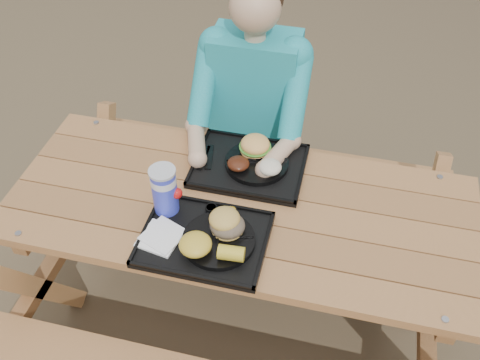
# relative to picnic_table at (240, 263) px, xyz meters

# --- Properties ---
(ground) EXTENTS (60.00, 60.00, 0.00)m
(ground) POSITION_rel_picnic_table_xyz_m (0.00, 0.00, -0.38)
(ground) COLOR #999999
(ground) RESTS_ON ground
(picnic_table) EXTENTS (1.80, 1.49, 0.75)m
(picnic_table) POSITION_rel_picnic_table_xyz_m (0.00, 0.00, 0.00)
(picnic_table) COLOR #999999
(picnic_table) RESTS_ON ground
(tray_near) EXTENTS (0.45, 0.35, 0.02)m
(tray_near) POSITION_rel_picnic_table_xyz_m (-0.08, -0.21, 0.39)
(tray_near) COLOR black
(tray_near) RESTS_ON picnic_table
(tray_far) EXTENTS (0.45, 0.35, 0.02)m
(tray_far) POSITION_rel_picnic_table_xyz_m (-0.01, 0.21, 0.39)
(tray_far) COLOR black
(tray_far) RESTS_ON picnic_table
(plate_near) EXTENTS (0.26, 0.26, 0.02)m
(plate_near) POSITION_rel_picnic_table_xyz_m (-0.03, -0.21, 0.41)
(plate_near) COLOR black
(plate_near) RESTS_ON tray_near
(plate_far) EXTENTS (0.26, 0.26, 0.02)m
(plate_far) POSITION_rel_picnic_table_xyz_m (0.02, 0.22, 0.41)
(plate_far) COLOR black
(plate_far) RESTS_ON tray_far
(napkin_stack) EXTENTS (0.16, 0.16, 0.02)m
(napkin_stack) POSITION_rel_picnic_table_xyz_m (-0.23, -0.25, 0.40)
(napkin_stack) COLOR white
(napkin_stack) RESTS_ON tray_near
(soda_cup) EXTENTS (0.09, 0.09, 0.19)m
(soda_cup) POSITION_rel_picnic_table_xyz_m (-0.26, -0.10, 0.49)
(soda_cup) COLOR #1B27CF
(soda_cup) RESTS_ON tray_near
(condiment_bbq) EXTENTS (0.04, 0.04, 0.03)m
(condiment_bbq) POSITION_rel_picnic_table_xyz_m (-0.09, -0.08, 0.41)
(condiment_bbq) COLOR black
(condiment_bbq) RESTS_ON tray_near
(condiment_mustard) EXTENTS (0.04, 0.04, 0.03)m
(condiment_mustard) POSITION_rel_picnic_table_xyz_m (-0.01, -0.08, 0.41)
(condiment_mustard) COLOR yellow
(condiment_mustard) RESTS_ON tray_near
(sandwich) EXTENTS (0.12, 0.12, 0.12)m
(sandwich) POSITION_rel_picnic_table_xyz_m (-0.01, -0.17, 0.48)
(sandwich) COLOR gold
(sandwich) RESTS_ON plate_near
(mac_cheese) EXTENTS (0.11, 0.11, 0.06)m
(mac_cheese) POSITION_rel_picnic_table_xyz_m (-0.09, -0.28, 0.44)
(mac_cheese) COLOR gold
(mac_cheese) RESTS_ON plate_near
(corn_cob) EXTENTS (0.10, 0.10, 0.05)m
(corn_cob) POSITION_rel_picnic_table_xyz_m (0.04, -0.29, 0.44)
(corn_cob) COLOR yellow
(corn_cob) RESTS_ON plate_near
(cutlery_far) EXTENTS (0.05, 0.15, 0.01)m
(cutlery_far) POSITION_rel_picnic_table_xyz_m (-0.18, 0.21, 0.40)
(cutlery_far) COLOR black
(cutlery_far) RESTS_ON tray_far
(burger) EXTENTS (0.12, 0.12, 0.11)m
(burger) POSITION_rel_picnic_table_xyz_m (-0.00, 0.27, 0.47)
(burger) COLOR #F7AE57
(burger) RESTS_ON plate_far
(baked_beans) EXTENTS (0.09, 0.09, 0.04)m
(baked_beans) POSITION_rel_picnic_table_xyz_m (-0.05, 0.16, 0.44)
(baked_beans) COLOR #471D0E
(baked_beans) RESTS_ON plate_far
(potato_salad) EXTENTS (0.09, 0.09, 0.05)m
(potato_salad) POSITION_rel_picnic_table_xyz_m (0.08, 0.16, 0.44)
(potato_salad) COLOR #F0E6CC
(potato_salad) RESTS_ON plate_far
(diner) EXTENTS (0.48, 0.84, 1.28)m
(diner) POSITION_rel_picnic_table_xyz_m (-0.08, 0.58, 0.27)
(diner) COLOR teal
(diner) RESTS_ON ground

